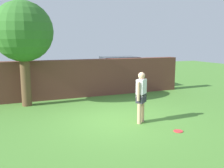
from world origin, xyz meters
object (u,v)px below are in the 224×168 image
at_px(tree, 23,33).
at_px(car, 119,72).
at_px(frisbee_red, 178,131).
at_px(person, 141,95).

height_order(tree, car, tree).
bearing_deg(tree, frisbee_red, -50.90).
xyz_separation_m(person, frisbee_red, (0.62, -1.11, -0.89)).
distance_m(car, frisbee_red, 7.41).
bearing_deg(frisbee_red, car, 79.61).
relative_size(tree, car, 0.95).
bearing_deg(person, car, -146.49).
bearing_deg(tree, car, 25.78).
relative_size(tree, frisbee_red, 15.22).
distance_m(person, frisbee_red, 1.55).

